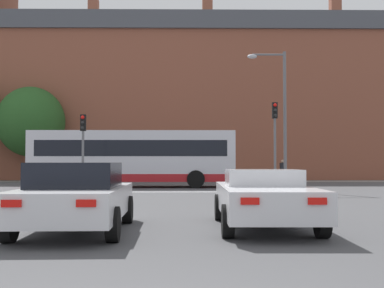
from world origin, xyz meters
The scene contains 11 objects.
stop_line_strip centered at (0.00, 19.85, 0.00)m, with size 7.41×0.30×0.01m, color silver.
far_pavement centered at (0.00, 33.08, 0.01)m, with size 68.24×2.50×0.01m, color gray.
brick_civic_building centered at (-2.90, 41.36, 7.16)m, with size 42.41×12.47×21.38m.
car_saloon_left centered at (-2.04, 6.47, 0.73)m, with size 2.15×4.46×1.42m.
car_roadster_right centered at (1.91, 7.02, 0.66)m, with size 2.05×4.62×1.27m.
bus_crossing_lead centered at (-2.86, 24.50, 1.74)m, with size 11.67×2.77×3.23m.
traffic_light_near_right centered at (4.63, 20.30, 2.96)m, with size 0.26×0.31×4.43m.
traffic_light_near_left centered at (-4.81, 19.91, 2.55)m, with size 0.26×0.31×3.77m.
street_lamp_junction centered at (4.94, 20.97, 4.35)m, with size 2.00×0.36×7.13m.
pedestrian_waiting centered at (7.48, 32.63, 0.96)m, with size 0.44×0.31×1.65m.
tree_by_building centered at (-11.96, 34.20, 4.62)m, with size 5.23×5.23×7.37m.
Camera 1 is at (0.22, -3.49, 1.42)m, focal length 45.00 mm.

